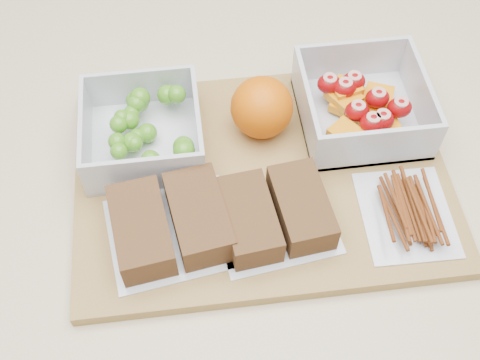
{
  "coord_description": "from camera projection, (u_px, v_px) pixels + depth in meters",
  "views": [
    {
      "loc": [
        -0.06,
        -0.37,
        1.47
      ],
      "look_at": [
        -0.01,
        0.0,
        0.93
      ],
      "focal_mm": 45.0,
      "sensor_mm": 36.0,
      "label": 1
    }
  ],
  "objects": [
    {
      "name": "counter",
      "position": [
        245.0,
        332.0,
        1.06
      ],
      "size": [
        1.2,
        0.9,
        0.9
      ],
      "primitive_type": "cube",
      "color": "beige",
      "rests_on": "ground"
    },
    {
      "name": "cutting_board",
      "position": [
        262.0,
        177.0,
        0.69
      ],
      "size": [
        0.42,
        0.3,
        0.02
      ],
      "primitive_type": "cube",
      "rotation": [
        0.0,
        0.0,
        -0.0
      ],
      "color": "#A27E43",
      "rests_on": "counter"
    },
    {
      "name": "grape_container",
      "position": [
        145.0,
        129.0,
        0.69
      ],
      "size": [
        0.13,
        0.13,
        0.06
      ],
      "color": "silver",
      "rests_on": "cutting_board"
    },
    {
      "name": "fruit_container",
      "position": [
        362.0,
        106.0,
        0.71
      ],
      "size": [
        0.14,
        0.14,
        0.06
      ],
      "color": "silver",
      "rests_on": "cutting_board"
    },
    {
      "name": "orange",
      "position": [
        262.0,
        107.0,
        0.69
      ],
      "size": [
        0.07,
        0.07,
        0.07
      ],
      "primitive_type": "sphere",
      "color": "#DF6005",
      "rests_on": "cutting_board"
    },
    {
      "name": "sandwich_bag_left",
      "position": [
        170.0,
        224.0,
        0.62
      ],
      "size": [
        0.15,
        0.13,
        0.04
      ],
      "color": "silver",
      "rests_on": "cutting_board"
    },
    {
      "name": "sandwich_bag_center",
      "position": [
        275.0,
        214.0,
        0.63
      ],
      "size": [
        0.14,
        0.12,
        0.04
      ],
      "color": "silver",
      "rests_on": "cutting_board"
    },
    {
      "name": "pretzel_bag",
      "position": [
        408.0,
        209.0,
        0.64
      ],
      "size": [
        0.1,
        0.12,
        0.03
      ],
      "color": "silver",
      "rests_on": "cutting_board"
    }
  ]
}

